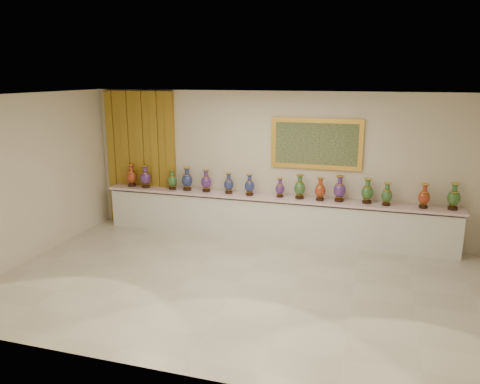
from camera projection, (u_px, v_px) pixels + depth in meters
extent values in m
plane|color=beige|center=(241.00, 283.00, 7.64)|extent=(8.00, 8.00, 0.00)
plane|color=beige|center=(275.00, 165.00, 9.60)|extent=(8.00, 0.00, 8.00)
plane|color=beige|center=(27.00, 178.00, 8.38)|extent=(0.00, 5.00, 5.00)
plane|color=white|center=(241.00, 96.00, 6.91)|extent=(8.00, 8.00, 0.00)
cube|color=#A98C24|center=(141.00, 159.00, 10.38)|extent=(1.64, 0.14, 2.95)
cube|color=gold|center=(316.00, 144.00, 9.21)|extent=(1.80, 0.06, 1.00)
cube|color=#1D3319|center=(316.00, 144.00, 9.18)|extent=(1.62, 0.02, 0.82)
cube|color=white|center=(272.00, 219.00, 9.65)|extent=(7.20, 0.42, 0.81)
cube|color=#F6CFD5|center=(272.00, 198.00, 9.52)|extent=(7.28, 0.48, 0.05)
cylinder|color=black|center=(132.00, 185.00, 10.40)|extent=(0.17, 0.17, 0.05)
cone|color=gold|center=(132.00, 183.00, 10.38)|extent=(0.15, 0.15, 0.03)
ellipsoid|color=maroon|center=(132.00, 177.00, 10.35)|extent=(0.26, 0.26, 0.29)
cylinder|color=gold|center=(131.00, 171.00, 10.32)|extent=(0.16, 0.16, 0.01)
cylinder|color=maroon|center=(131.00, 169.00, 10.30)|extent=(0.09, 0.09, 0.10)
cone|color=maroon|center=(131.00, 165.00, 10.29)|extent=(0.16, 0.16, 0.04)
cylinder|color=gold|center=(131.00, 165.00, 10.28)|extent=(0.16, 0.16, 0.01)
cylinder|color=black|center=(146.00, 186.00, 10.26)|extent=(0.17, 0.17, 0.05)
cone|color=gold|center=(146.00, 184.00, 10.25)|extent=(0.15, 0.15, 0.03)
ellipsoid|color=#260C4A|center=(145.00, 178.00, 10.22)|extent=(0.29, 0.29, 0.28)
cylinder|color=gold|center=(145.00, 173.00, 10.19)|extent=(0.16, 0.16, 0.01)
cylinder|color=#260C4A|center=(145.00, 170.00, 10.17)|extent=(0.09, 0.09, 0.10)
cone|color=#260C4A|center=(145.00, 167.00, 10.15)|extent=(0.16, 0.16, 0.04)
cylinder|color=gold|center=(145.00, 166.00, 10.15)|extent=(0.16, 0.16, 0.01)
cylinder|color=black|center=(173.00, 188.00, 10.10)|extent=(0.16, 0.16, 0.04)
cone|color=gold|center=(172.00, 186.00, 10.09)|extent=(0.14, 0.14, 0.03)
ellipsoid|color=black|center=(172.00, 181.00, 10.06)|extent=(0.26, 0.26, 0.25)
cylinder|color=gold|center=(172.00, 176.00, 10.03)|extent=(0.14, 0.14, 0.01)
cylinder|color=black|center=(172.00, 173.00, 10.02)|extent=(0.08, 0.08, 0.09)
cone|color=black|center=(172.00, 170.00, 10.00)|extent=(0.14, 0.14, 0.03)
cylinder|color=gold|center=(172.00, 170.00, 10.00)|extent=(0.14, 0.14, 0.01)
cylinder|color=black|center=(187.00, 189.00, 10.04)|extent=(0.18, 0.18, 0.05)
cone|color=gold|center=(187.00, 187.00, 10.02)|extent=(0.15, 0.15, 0.03)
ellipsoid|color=#09083C|center=(187.00, 180.00, 9.99)|extent=(0.28, 0.28, 0.29)
cylinder|color=gold|center=(187.00, 175.00, 9.96)|extent=(0.16, 0.16, 0.01)
cylinder|color=#09083C|center=(187.00, 172.00, 9.94)|extent=(0.09, 0.09, 0.10)
cone|color=#09083C|center=(187.00, 168.00, 9.93)|extent=(0.16, 0.16, 0.04)
cylinder|color=gold|center=(187.00, 168.00, 9.92)|extent=(0.16, 0.16, 0.01)
cylinder|color=black|center=(206.00, 190.00, 9.91)|extent=(0.17, 0.17, 0.05)
cone|color=gold|center=(206.00, 188.00, 9.90)|extent=(0.15, 0.15, 0.03)
ellipsoid|color=#260C4A|center=(206.00, 182.00, 9.87)|extent=(0.25, 0.25, 0.27)
cylinder|color=gold|center=(206.00, 177.00, 9.84)|extent=(0.15, 0.15, 0.01)
cylinder|color=#260C4A|center=(206.00, 174.00, 9.82)|extent=(0.09, 0.09, 0.10)
cone|color=#260C4A|center=(206.00, 171.00, 9.81)|extent=(0.15, 0.15, 0.04)
cylinder|color=gold|center=(206.00, 170.00, 9.80)|extent=(0.15, 0.15, 0.01)
cylinder|color=black|center=(229.00, 192.00, 9.77)|extent=(0.15, 0.15, 0.04)
cone|color=gold|center=(229.00, 190.00, 9.76)|extent=(0.14, 0.14, 0.03)
ellipsoid|color=#09083C|center=(229.00, 184.00, 9.73)|extent=(0.20, 0.20, 0.25)
cylinder|color=gold|center=(229.00, 179.00, 9.70)|extent=(0.14, 0.14, 0.01)
cylinder|color=#09083C|center=(229.00, 177.00, 9.69)|extent=(0.08, 0.08, 0.09)
cone|color=#09083C|center=(229.00, 174.00, 9.67)|extent=(0.14, 0.14, 0.03)
cylinder|color=gold|center=(229.00, 173.00, 9.67)|extent=(0.14, 0.14, 0.01)
cylinder|color=black|center=(250.00, 194.00, 9.61)|extent=(0.16, 0.16, 0.04)
cone|color=gold|center=(250.00, 192.00, 9.60)|extent=(0.14, 0.14, 0.03)
ellipsoid|color=#09083C|center=(250.00, 186.00, 9.57)|extent=(0.24, 0.24, 0.26)
cylinder|color=gold|center=(250.00, 181.00, 9.54)|extent=(0.14, 0.14, 0.01)
cylinder|color=#09083C|center=(250.00, 178.00, 9.53)|extent=(0.08, 0.08, 0.09)
cone|color=#09083C|center=(250.00, 175.00, 9.51)|extent=(0.14, 0.14, 0.03)
cylinder|color=gold|center=(250.00, 174.00, 9.51)|extent=(0.14, 0.14, 0.01)
cylinder|color=black|center=(280.00, 196.00, 9.47)|extent=(0.14, 0.14, 0.04)
cone|color=gold|center=(280.00, 194.00, 9.46)|extent=(0.12, 0.12, 0.03)
ellipsoid|color=#260C4A|center=(280.00, 189.00, 9.44)|extent=(0.24, 0.24, 0.23)
cylinder|color=gold|center=(280.00, 184.00, 9.41)|extent=(0.12, 0.12, 0.01)
cylinder|color=#260C4A|center=(280.00, 182.00, 9.40)|extent=(0.07, 0.07, 0.08)
cone|color=#260C4A|center=(280.00, 179.00, 9.39)|extent=(0.12, 0.12, 0.03)
cylinder|color=gold|center=(280.00, 178.00, 9.38)|extent=(0.13, 0.13, 0.01)
cylinder|color=black|center=(299.00, 197.00, 9.35)|extent=(0.17, 0.17, 0.05)
cone|color=gold|center=(300.00, 195.00, 9.34)|extent=(0.15, 0.15, 0.03)
ellipsoid|color=black|center=(300.00, 188.00, 9.31)|extent=(0.28, 0.28, 0.28)
cylinder|color=gold|center=(300.00, 182.00, 9.28)|extent=(0.15, 0.15, 0.01)
cylinder|color=black|center=(300.00, 179.00, 9.26)|extent=(0.09, 0.09, 0.10)
cone|color=black|center=(300.00, 176.00, 9.24)|extent=(0.15, 0.15, 0.04)
cylinder|color=gold|center=(300.00, 175.00, 9.24)|extent=(0.16, 0.16, 0.01)
cylinder|color=black|center=(320.00, 199.00, 9.22)|extent=(0.16, 0.16, 0.05)
cone|color=gold|center=(320.00, 197.00, 9.21)|extent=(0.14, 0.14, 0.03)
ellipsoid|color=maroon|center=(320.00, 191.00, 9.17)|extent=(0.21, 0.21, 0.26)
cylinder|color=gold|center=(320.00, 185.00, 9.15)|extent=(0.15, 0.15, 0.01)
cylinder|color=maroon|center=(321.00, 182.00, 9.13)|extent=(0.08, 0.08, 0.10)
cone|color=maroon|center=(321.00, 179.00, 9.12)|extent=(0.15, 0.15, 0.04)
cylinder|color=gold|center=(321.00, 178.00, 9.11)|extent=(0.15, 0.15, 0.01)
cylinder|color=black|center=(339.00, 200.00, 9.15)|extent=(0.18, 0.18, 0.05)
cone|color=gold|center=(339.00, 197.00, 9.14)|extent=(0.16, 0.16, 0.03)
ellipsoid|color=#260C4A|center=(340.00, 190.00, 9.10)|extent=(0.30, 0.30, 0.30)
cylinder|color=gold|center=(340.00, 184.00, 9.07)|extent=(0.16, 0.16, 0.01)
cylinder|color=#260C4A|center=(340.00, 181.00, 9.06)|extent=(0.10, 0.10, 0.11)
cone|color=#260C4A|center=(340.00, 177.00, 9.04)|extent=(0.16, 0.16, 0.04)
cylinder|color=gold|center=(340.00, 176.00, 9.03)|extent=(0.17, 0.17, 0.01)
cylinder|color=black|center=(367.00, 202.00, 9.02)|extent=(0.17, 0.17, 0.05)
cone|color=gold|center=(367.00, 199.00, 9.00)|extent=(0.15, 0.15, 0.03)
ellipsoid|color=black|center=(367.00, 192.00, 8.97)|extent=(0.27, 0.27, 0.28)
cylinder|color=gold|center=(368.00, 186.00, 8.94)|extent=(0.15, 0.15, 0.01)
cylinder|color=black|center=(368.00, 183.00, 8.93)|extent=(0.09, 0.09, 0.10)
cone|color=black|center=(368.00, 180.00, 8.91)|extent=(0.15, 0.15, 0.04)
cylinder|color=gold|center=(368.00, 179.00, 8.90)|extent=(0.16, 0.16, 0.01)
cylinder|color=black|center=(386.00, 204.00, 8.87)|extent=(0.15, 0.15, 0.04)
cone|color=gold|center=(386.00, 202.00, 8.86)|extent=(0.13, 0.13, 0.03)
ellipsoid|color=black|center=(387.00, 196.00, 8.83)|extent=(0.21, 0.21, 0.25)
cylinder|color=gold|center=(387.00, 190.00, 8.80)|extent=(0.14, 0.14, 0.01)
cylinder|color=black|center=(387.00, 187.00, 8.79)|extent=(0.08, 0.08, 0.09)
cone|color=black|center=(388.00, 184.00, 8.77)|extent=(0.14, 0.14, 0.03)
cylinder|color=gold|center=(388.00, 183.00, 8.77)|extent=(0.14, 0.14, 0.01)
cylinder|color=black|center=(423.00, 207.00, 8.70)|extent=(0.16, 0.16, 0.05)
cone|color=gold|center=(423.00, 204.00, 8.68)|extent=(0.14, 0.14, 0.03)
ellipsoid|color=maroon|center=(424.00, 197.00, 8.65)|extent=(0.24, 0.24, 0.27)
cylinder|color=gold|center=(425.00, 192.00, 8.62)|extent=(0.15, 0.15, 0.01)
cylinder|color=maroon|center=(425.00, 189.00, 8.61)|extent=(0.09, 0.09, 0.10)
cone|color=maroon|center=(425.00, 185.00, 8.59)|extent=(0.15, 0.15, 0.04)
cylinder|color=gold|center=(425.00, 184.00, 8.59)|extent=(0.15, 0.15, 0.01)
cylinder|color=black|center=(453.00, 208.00, 8.59)|extent=(0.18, 0.18, 0.05)
cone|color=gold|center=(453.00, 205.00, 8.58)|extent=(0.15, 0.15, 0.03)
ellipsoid|color=black|center=(454.00, 198.00, 8.54)|extent=(0.30, 0.30, 0.29)
cylinder|color=gold|center=(455.00, 192.00, 8.51)|extent=(0.16, 0.16, 0.01)
cylinder|color=black|center=(455.00, 188.00, 8.50)|extent=(0.09, 0.09, 0.11)
cone|color=black|center=(455.00, 184.00, 8.48)|extent=(0.16, 0.16, 0.04)
cylinder|color=gold|center=(455.00, 183.00, 8.48)|extent=(0.16, 0.16, 0.01)
cube|color=white|center=(179.00, 191.00, 9.95)|extent=(0.10, 0.06, 0.00)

